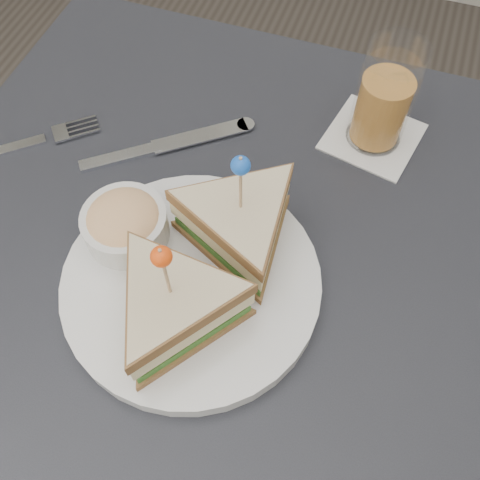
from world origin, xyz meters
The scene contains 6 objects.
ground_plane centered at (0.00, 0.00, 0.00)m, with size 3.50×3.50×0.00m, color #3F3833.
table centered at (0.00, 0.00, 0.67)m, with size 0.80×0.80×0.75m.
plate_meal centered at (-0.02, -0.03, 0.80)m, with size 0.37×0.37×0.16m.
cutlery_fork centered at (-0.31, 0.09, 0.75)m, with size 0.17×0.15×0.01m.
cutlery_knife centered at (-0.14, 0.14, 0.75)m, with size 0.20×0.16×0.01m.
drink_set centered at (0.11, 0.24, 0.81)m, with size 0.13×0.13×0.14m.
Camera 1 is at (0.10, -0.26, 1.28)m, focal length 40.00 mm.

